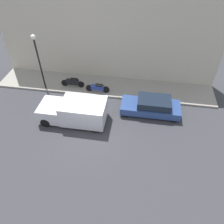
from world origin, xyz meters
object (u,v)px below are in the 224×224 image
motorcycle_black (73,82)px  streetlamp (37,53)px  motorcycle_blue (98,88)px  parked_car (151,106)px  delivery_van (74,111)px

motorcycle_black → streetlamp: (-0.62, 2.22, 2.81)m
motorcycle_blue → streetlamp: streetlamp is taller
motorcycle_black → motorcycle_blue: (-0.40, -2.23, -0.03)m
parked_car → motorcycle_black: (2.09, 6.63, -0.02)m
motorcycle_black → motorcycle_blue: 2.27m
parked_car → streetlamp: 9.40m
motorcycle_black → streetlamp: bearing=105.6°
delivery_van → motorcycle_blue: 3.54m
parked_car → delivery_van: bearing=107.6°
motorcycle_blue → streetlamp: bearing=92.8°
motorcycle_blue → streetlamp: size_ratio=0.42×
delivery_van → motorcycle_blue: delivery_van is taller
motorcycle_black → streetlamp: size_ratio=0.43×
motorcycle_black → streetlamp: 3.64m
delivery_van → streetlamp: bearing=47.7°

